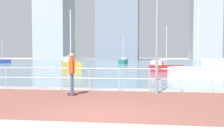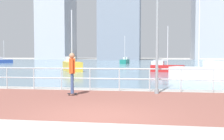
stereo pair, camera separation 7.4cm
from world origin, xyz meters
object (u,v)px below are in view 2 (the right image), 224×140
Objects in this scene: sailboat_yellow at (166,68)px; sailboat_ivory at (72,65)px; skateboarder at (72,70)px; sailboat_red at (201,72)px; lamppost at (155,27)px; sailboat_gray at (3,61)px; sailboat_white at (125,61)px.

sailboat_ivory reaches higher than sailboat_yellow.
sailboat_ivory reaches higher than skateboarder.
sailboat_ivory is (-11.56, 8.39, 0.08)m from sailboat_red.
lamppost reaches higher than sailboat_gray.
sailboat_ivory is at bearing 118.58° from lamppost.
sailboat_yellow is (1.41, 14.97, -2.46)m from lamppost.
sailboat_ivory reaches higher than sailboat_white.
sailboat_red is at bearing -44.60° from sailboat_gray.
sailboat_yellow is (4.83, 16.12, -0.63)m from skateboarder.
sailboat_red is 14.29m from sailboat_ivory.
sailboat_white is at bearing 104.52° from sailboat_yellow.
sailboat_ivory is (-3.37, -24.33, 0.09)m from sailboat_white.
sailboat_red reaches higher than sailboat_white.
sailboat_red is at bearing 50.64° from skateboarder.
sailboat_gray is 25.71m from sailboat_white.
sailboat_ivory is at bearing 144.03° from sailboat_red.
lamppost is 8.00m from sailboat_red.
sailboat_yellow is at bearing -2.04° from sailboat_ivory.
sailboat_gray is 0.74× the size of sailboat_ivory.
sailboat_yellow is 9.77m from sailboat_ivory.
sailboat_white is at bearing 97.16° from lamppost.
lamppost is 2.96× the size of skateboarder.
sailboat_yellow reaches higher than skateboarder.
sailboat_gray reaches higher than skateboarder.
lamppost reaches higher than sailboat_yellow.
skateboarder is 16.84m from sailboat_yellow.
sailboat_yellow is at bearing -38.34° from sailboat_gray.
sailboat_red is 0.87× the size of sailboat_ivory.
sailboat_ivory is at bearing 106.69° from skateboarder.
lamppost is 0.97× the size of sailboat_white.
sailboat_red is at bearing -75.94° from sailboat_white.
sailboat_white reaches higher than skateboarder.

